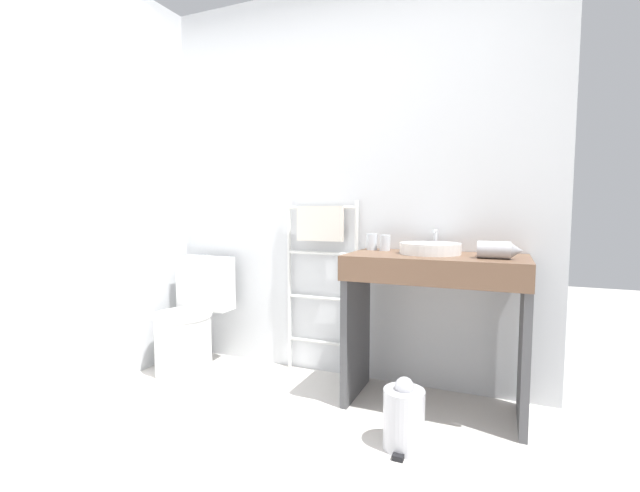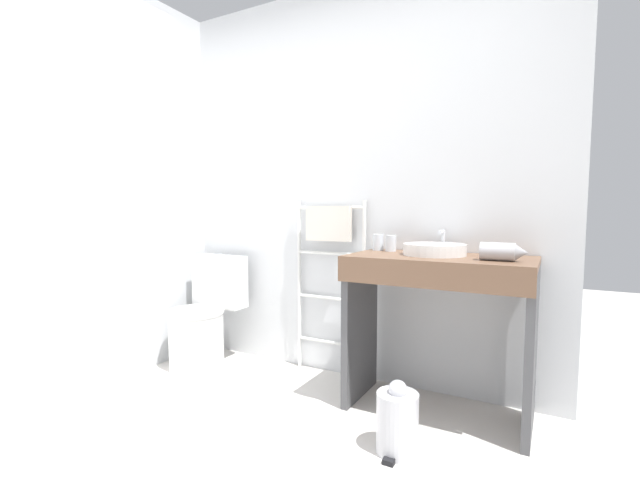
{
  "view_description": "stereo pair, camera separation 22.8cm",
  "coord_description": "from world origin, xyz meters",
  "views": [
    {
      "loc": [
        1.03,
        -1.11,
        1.11
      ],
      "look_at": [
        0.13,
        0.98,
        0.92
      ],
      "focal_mm": 24.0,
      "sensor_mm": 36.0,
      "label": 1
    },
    {
      "loc": [
        1.23,
        -1.01,
        1.11
      ],
      "look_at": [
        0.13,
        0.98,
        0.92
      ],
      "focal_mm": 24.0,
      "sensor_mm": 36.0,
      "label": 2
    }
  ],
  "objects": [
    {
      "name": "wall_back",
      "position": [
        0.0,
        1.61,
        1.28
      ],
      "size": [
        2.73,
        0.12,
        2.56
      ],
      "primitive_type": "cube",
      "color": "silver",
      "rests_on": "ground_plane"
    },
    {
      "name": "wall_side",
      "position": [
        -1.31,
        0.77,
        1.28
      ],
      "size": [
        0.12,
        2.29,
        2.56
      ],
      "primitive_type": "cube",
      "color": "silver",
      "rests_on": "ground_plane"
    },
    {
      "name": "toilet",
      "position": [
        -0.95,
        1.22,
        0.32
      ],
      "size": [
        0.41,
        0.52,
        0.79
      ],
      "color": "white",
      "rests_on": "ground_plane"
    },
    {
      "name": "towel_radiator",
      "position": [
        -0.09,
        1.5,
        0.84
      ],
      "size": [
        0.51,
        0.06,
        1.18
      ],
      "color": "white",
      "rests_on": "ground_plane"
    },
    {
      "name": "vanity_counter",
      "position": [
        0.69,
        1.27,
        0.59
      ],
      "size": [
        0.95,
        0.52,
        0.87
      ],
      "color": "brown",
      "rests_on": "ground_plane"
    },
    {
      "name": "sink_basin",
      "position": [
        0.66,
        1.32,
        0.9
      ],
      "size": [
        0.34,
        0.34,
        0.06
      ],
      "color": "white",
      "rests_on": "vanity_counter"
    },
    {
      "name": "faucet",
      "position": [
        0.66,
        1.5,
        0.95
      ],
      "size": [
        0.02,
        0.1,
        0.13
      ],
      "color": "silver",
      "rests_on": "vanity_counter"
    },
    {
      "name": "cup_near_wall",
      "position": [
        0.29,
        1.43,
        0.92
      ],
      "size": [
        0.07,
        0.07,
        0.1
      ],
      "color": "silver",
      "rests_on": "vanity_counter"
    },
    {
      "name": "cup_near_edge",
      "position": [
        0.37,
        1.41,
        0.91
      ],
      "size": [
        0.06,
        0.06,
        0.1
      ],
      "color": "silver",
      "rests_on": "vanity_counter"
    },
    {
      "name": "hair_dryer",
      "position": [
        1.0,
        1.22,
        0.91
      ],
      "size": [
        0.21,
        0.18,
        0.09
      ],
      "color": "#B7B7BC",
      "rests_on": "vanity_counter"
    },
    {
      "name": "trash_bin",
      "position": [
        0.63,
        0.81,
        0.15
      ],
      "size": [
        0.19,
        0.23,
        0.34
      ],
      "color": "silver",
      "rests_on": "ground_plane"
    }
  ]
}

